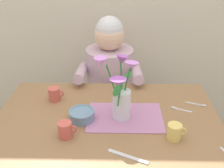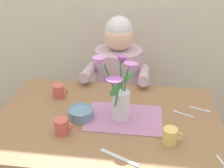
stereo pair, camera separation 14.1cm
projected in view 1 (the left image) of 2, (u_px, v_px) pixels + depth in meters
The scene contains 11 objects.
dining_table at pixel (108, 133), 1.50m from camera, with size 1.20×0.80×0.74m.
seated_person at pixel (110, 91), 2.08m from camera, with size 0.45×0.47×1.14m.
striped_placemat at pixel (125, 117), 1.46m from camera, with size 0.40×0.28×0.01m, color #B275A3.
flower_vase at pixel (120, 92), 1.38m from camera, with size 0.24×0.25×0.35m.
ceramic_bowl at pixel (82, 115), 1.43m from camera, with size 0.14×0.14×0.06m.
dinner_knife at pixel (128, 157), 1.19m from camera, with size 0.19×0.02×0.01m, color silver.
coffee_cup at pixel (65, 130), 1.30m from camera, with size 0.09×0.07×0.08m.
tea_cup at pixel (55, 94), 1.60m from camera, with size 0.09×0.07×0.08m.
ceramic_mug at pixel (175, 132), 1.28m from camera, with size 0.09×0.07×0.08m.
spoon_1 at pixel (178, 109), 1.53m from camera, with size 0.11×0.06×0.01m.
spoon_2 at pixel (199, 105), 1.57m from camera, with size 0.12×0.06×0.01m.
Camera 1 is at (0.05, -1.20, 1.57)m, focal length 43.69 mm.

